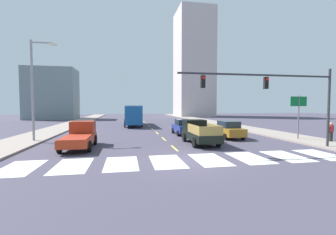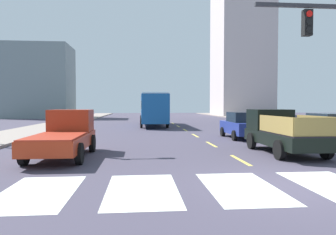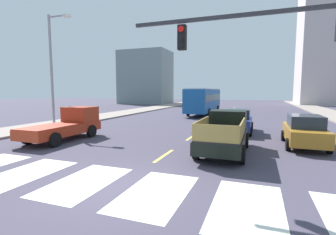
{
  "view_description": "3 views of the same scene",
  "coord_description": "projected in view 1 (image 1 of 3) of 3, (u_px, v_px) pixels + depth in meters",
  "views": [
    {
      "loc": [
        -3.62,
        -12.84,
        3.22
      ],
      "look_at": [
        0.83,
        11.22,
        1.98
      ],
      "focal_mm": 24.35,
      "sensor_mm": 36.0,
      "label": 1
    },
    {
      "loc": [
        -3.95,
        -7.93,
        2.17
      ],
      "look_at": [
        -2.21,
        11.28,
        1.41
      ],
      "focal_mm": 33.38,
      "sensor_mm": 36.0,
      "label": 2
    },
    {
      "loc": [
        4.07,
        -6.53,
        3.01
      ],
      "look_at": [
        -1.92,
        9.78,
        1.14
      ],
      "focal_mm": 26.43,
      "sensor_mm": 36.0,
      "label": 3
    }
  ],
  "objects": [
    {
      "name": "lane_dash_2",
      "position": [
        157.0,
        133.0,
        27.18
      ],
      "size": [
        0.16,
        2.4,
        0.01
      ],
      "primitive_type": "cube",
      "color": "#E0C64E",
      "rests_on": "ground"
    },
    {
      "name": "crosswalk_stripe_0",
      "position": [
        19.0,
        168.0,
        11.78
      ],
      "size": [
        1.81,
        3.34,
        0.01
      ],
      "primitive_type": "cube",
      "color": "silver",
      "rests_on": "ground"
    },
    {
      "name": "block_mid_left",
      "position": [
        52.0,
        94.0,
        55.73
      ],
      "size": [
        11.3,
        7.95,
        12.33
      ],
      "primitive_type": "cube",
      "color": "gray",
      "rests_on": "ground"
    },
    {
      "name": "tower_tall_centre",
      "position": [
        194.0,
        64.0,
        71.19
      ],
      "size": [
        10.66,
        11.7,
        32.56
      ],
      "primitive_type": "cube",
      "color": "#C1B2B2",
      "rests_on": "ground"
    },
    {
      "name": "sidewalk_right",
      "position": [
        240.0,
        127.0,
        33.44
      ],
      "size": [
        4.0,
        110.0,
        0.15
      ],
      "primitive_type": "cube",
      "color": "gray",
      "rests_on": "ground"
    },
    {
      "name": "lane_dash_0",
      "position": [
        174.0,
        148.0,
        17.35
      ],
      "size": [
        0.16,
        2.4,
        0.01
      ],
      "primitive_type": "cube",
      "color": "#E0C64E",
      "rests_on": "ground"
    },
    {
      "name": "pickup_dark",
      "position": [
        80.0,
        136.0,
        17.68
      ],
      "size": [
        2.18,
        5.2,
        1.96
      ],
      "rotation": [
        0.0,
        0.0,
        -0.04
      ],
      "color": "#A12C14",
      "rests_on": "ground"
    },
    {
      "name": "crosswalk_stripe_3",
      "position": [
        167.0,
        161.0,
        13.19
      ],
      "size": [
        1.81,
        3.34,
        0.01
      ],
      "primitive_type": "cube",
      "color": "silver",
      "rests_on": "ground"
    },
    {
      "name": "lane_dash_6",
      "position": [
        144.0,
        122.0,
        46.82
      ],
      "size": [
        0.16,
        2.4,
        0.01
      ],
      "primitive_type": "cube",
      "color": "#E0C64E",
      "rests_on": "ground"
    },
    {
      "name": "traffic_signal_gantry",
      "position": [
        282.0,
        91.0,
        16.43
      ],
      "size": [
        11.83,
        0.27,
        6.0
      ],
      "color": "#2D2D33",
      "rests_on": "ground"
    },
    {
      "name": "streetlight_left",
      "position": [
        34.0,
        86.0,
        20.12
      ],
      "size": [
        2.2,
        0.28,
        9.0
      ],
      "color": "gray",
      "rests_on": "ground"
    },
    {
      "name": "crosswalk_stripe_7",
      "position": [
        321.0,
        154.0,
        15.07
      ],
      "size": [
        1.81,
        3.34,
        0.01
      ],
      "primitive_type": "cube",
      "color": "silver",
      "rests_on": "ground"
    },
    {
      "name": "lane_dash_1",
      "position": [
        164.0,
        139.0,
        22.27
      ],
      "size": [
        0.16,
        2.4,
        0.01
      ],
      "primitive_type": "cube",
      "color": "#E0C64E",
      "rests_on": "ground"
    },
    {
      "name": "lane_dash_5",
      "position": [
        146.0,
        123.0,
        41.91
      ],
      "size": [
        0.16,
        2.4,
        0.01
      ],
      "primitive_type": "cube",
      "color": "#E0C64E",
      "rests_on": "ground"
    },
    {
      "name": "crosswalk_stripe_1",
      "position": [
        72.0,
        166.0,
        12.25
      ],
      "size": [
        1.81,
        3.34,
        0.01
      ],
      "primitive_type": "cube",
      "color": "silver",
      "rests_on": "ground"
    },
    {
      "name": "ground_plane",
      "position": [
        189.0,
        161.0,
        13.43
      ],
      "size": [
        160.0,
        160.0,
        0.0
      ],
      "primitive_type": "plane",
      "color": "#413C4C"
    },
    {
      "name": "pedestrian_waiting",
      "position": [
        331.0,
        130.0,
        19.73
      ],
      "size": [
        0.53,
        0.34,
        1.64
      ],
      "rotation": [
        0.0,
        0.0,
        2.83
      ],
      "color": "#2B2D2A",
      "rests_on": "sidewalk_right"
    },
    {
      "name": "city_bus",
      "position": [
        133.0,
        114.0,
        37.25
      ],
      "size": [
        2.72,
        10.8,
        3.32
      ],
      "rotation": [
        0.0,
        0.0,
        -0.02
      ],
      "color": "#175293",
      "rests_on": "ground"
    },
    {
      "name": "pickup_stakebed",
      "position": [
        199.0,
        132.0,
        19.65
      ],
      "size": [
        2.18,
        5.2,
        1.96
      ],
      "rotation": [
        0.0,
        0.0,
        0.05
      ],
      "color": "black",
      "rests_on": "ground"
    },
    {
      "name": "crosswalk_stripe_6",
      "position": [
        286.0,
        156.0,
        14.6
      ],
      "size": [
        1.81,
        3.34,
        0.01
      ],
      "primitive_type": "cube",
      "color": "silver",
      "rests_on": "ground"
    },
    {
      "name": "crosswalk_stripe_5",
      "position": [
        249.0,
        158.0,
        14.13
      ],
      "size": [
        1.81,
        3.34,
        0.01
      ],
      "primitive_type": "cube",
      "color": "silver",
      "rests_on": "ground"
    },
    {
      "name": "crosswalk_stripe_4",
      "position": [
        210.0,
        160.0,
        13.66
      ],
      "size": [
        1.81,
        3.34,
        0.01
      ],
      "primitive_type": "cube",
      "color": "silver",
      "rests_on": "ground"
    },
    {
      "name": "lane_dash_7",
      "position": [
        142.0,
        120.0,
        51.73
      ],
      "size": [
        0.16,
        2.4,
        0.01
      ],
      "primitive_type": "cube",
      "color": "#E0C64E",
      "rests_on": "ground"
    },
    {
      "name": "lane_dash_4",
      "position": [
        149.0,
        126.0,
        37.0
      ],
      "size": [
        0.16,
        2.4,
        0.01
      ],
      "primitive_type": "cube",
      "color": "#E0C64E",
      "rests_on": "ground"
    },
    {
      "name": "lane_dash_3",
      "position": [
        152.0,
        129.0,
        32.09
      ],
      "size": [
        0.16,
        2.4,
        0.01
      ],
      "primitive_type": "cube",
      "color": "#E0C64E",
      "rests_on": "ground"
    },
    {
      "name": "sidewalk_left",
      "position": [
        52.0,
        131.0,
        28.76
      ],
      "size": [
        4.0,
        110.0,
        0.15
      ],
      "primitive_type": "cube",
      "color": "gray",
      "rests_on": "ground"
    },
    {
      "name": "direction_sign_green",
      "position": [
        299.0,
        108.0,
        21.3
      ],
      "size": [
        1.7,
        0.12,
        4.2
      ],
      "color": "slate",
      "rests_on": "ground"
    },
    {
      "name": "sedan_mid",
      "position": [
        228.0,
        129.0,
        22.83
      ],
      "size": [
        2.02,
        4.4,
        1.72
      ],
      "rotation": [
        0.0,
        0.0,
        -0.01
      ],
      "color": "#A67020",
      "rests_on": "ground"
    },
    {
      "name": "sedan_far",
      "position": [
        183.0,
        127.0,
        25.61
      ],
      "size": [
        2.02,
        4.4,
        1.72
      ],
      "rotation": [
        0.0,
        0.0,
        0.03
      ],
      "color": "navy",
      "rests_on": "ground"
    },
    {
      "name": "crosswalk_stripe_2",
      "position": [
        121.0,
        163.0,
        12.72
      ],
      "size": [
        1.81,
        3.34,
        0.01
      ],
      "primitive_type": "cube",
      "color": "silver",
      "rests_on": "ground"
    }
  ]
}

